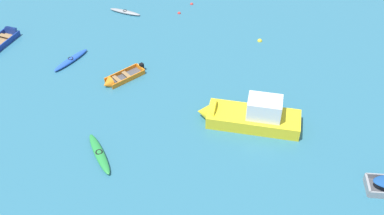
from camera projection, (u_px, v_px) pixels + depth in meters
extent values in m
ellipsoid|color=gray|center=(125.00, 12.00, 41.76)|extent=(2.73, 2.19, 0.27)
torus|color=black|center=(125.00, 11.00, 41.68)|extent=(0.52, 0.52, 0.06)
cube|color=#4C4C51|center=(125.00, 78.00, 34.70)|extent=(2.92, 2.08, 0.10)
cube|color=orange|center=(129.00, 79.00, 34.30)|extent=(2.63, 1.31, 0.40)
cube|color=orange|center=(121.00, 73.00, 34.90)|extent=(2.63, 1.31, 0.40)
cube|color=orange|center=(141.00, 69.00, 35.29)|extent=(0.54, 0.97, 0.40)
cone|color=orange|center=(108.00, 84.00, 33.87)|extent=(1.03, 1.19, 1.00)
cube|color=#937047|center=(126.00, 74.00, 34.62)|extent=(0.68, 0.98, 0.03)
cube|color=#937047|center=(117.00, 79.00, 34.21)|extent=(0.68, 0.98, 0.03)
cube|color=black|center=(142.00, 67.00, 35.25)|extent=(0.36, 0.36, 0.56)
cube|color=yellow|center=(253.00, 119.00, 30.70)|extent=(6.42, 4.56, 0.92)
cone|color=yellow|center=(206.00, 112.00, 31.13)|extent=(1.87, 2.14, 1.78)
cube|color=white|center=(264.00, 108.00, 29.85)|extent=(2.64, 2.33, 1.35)
cube|color=black|center=(250.00, 103.00, 29.82)|extent=(0.79, 1.38, 0.60)
cube|color=navy|center=(5.00, 44.00, 37.72)|extent=(2.26, 3.03, 0.47)
cone|color=navy|center=(14.00, 30.00, 39.23)|extent=(1.54, 1.45, 1.29)
cube|color=#937047|center=(6.00, 36.00, 38.46)|extent=(1.20, 1.03, 0.03)
ellipsoid|color=blue|center=(71.00, 60.00, 36.20)|extent=(3.01, 2.75, 0.32)
torus|color=black|center=(71.00, 58.00, 36.11)|extent=(0.60, 0.60, 0.07)
ellipsoid|color=#288C3D|center=(99.00, 154.00, 28.78)|extent=(1.35, 3.80, 0.34)
torus|color=black|center=(99.00, 152.00, 28.68)|extent=(0.54, 0.54, 0.07)
cube|color=gray|center=(367.00, 185.00, 26.81)|extent=(0.58, 1.30, 0.52)
sphere|color=yellow|center=(260.00, 41.00, 38.47)|extent=(0.40, 0.40, 0.40)
sphere|color=red|center=(192.00, 4.00, 43.07)|extent=(0.30, 0.30, 0.30)
sphere|color=red|center=(179.00, 13.00, 41.83)|extent=(0.30, 0.30, 0.30)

